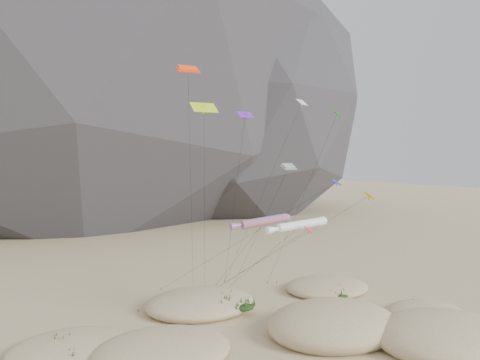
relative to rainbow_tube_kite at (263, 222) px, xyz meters
name	(u,v)px	position (x,y,z in m)	size (l,w,h in m)	color
ground	(321,352)	(-0.38, -10.24, -11.22)	(500.00, 500.00, 0.00)	#CCB789
dunes	(294,336)	(-1.33, -7.35, -10.47)	(47.28, 37.80, 4.26)	#CCB789
dune_grass	(291,332)	(-1.03, -6.54, -10.35)	(40.32, 27.38, 1.55)	black
kite_stakes	(213,290)	(0.76, 13.10, -11.07)	(21.75, 7.49, 0.30)	#3F2D1E
rainbow_tube_kite	(263,222)	(0.00, 0.00, 0.00)	(7.38, 14.73, 12.05)	#FF491A
white_tube_kite	(299,225)	(2.01, -3.98, -0.05)	(7.64, 15.62, 11.92)	white
orange_parafoil	(188,73)	(-6.64, 5.25, 16.78)	(8.44, 14.06, 28.87)	#FF3C0D
multi_parafoil	(288,168)	(5.29, 2.23, 5.90)	(2.39, 13.60, 17.77)	orange
delta_kites	(294,150)	(5.15, 0.88, 8.18)	(25.12, 24.13, 26.43)	green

